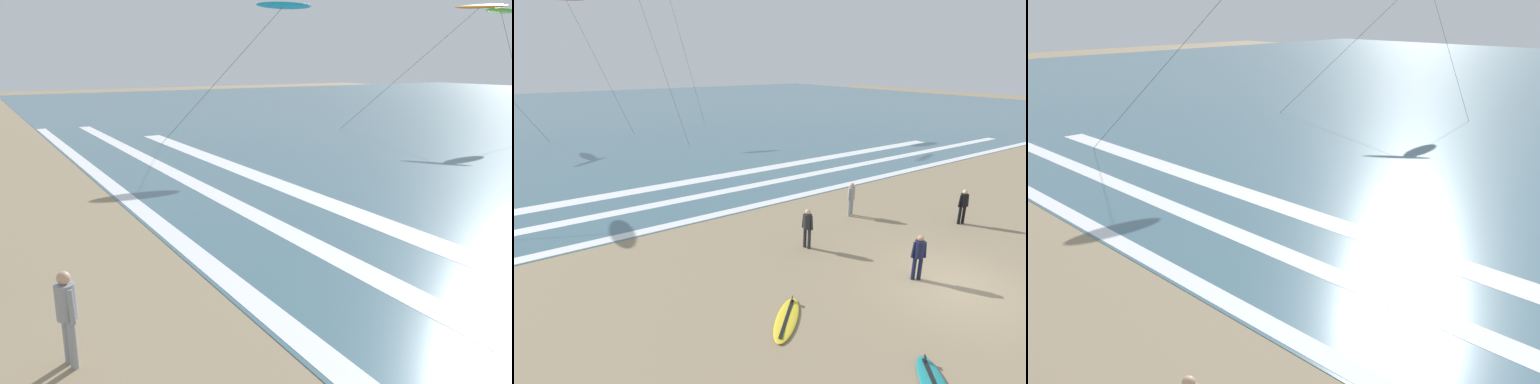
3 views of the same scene
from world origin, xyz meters
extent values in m
cube|color=white|center=(0.23, 9.78, 0.01)|extent=(58.49, 0.59, 0.01)
cube|color=white|center=(-1.02, 12.67, 0.01)|extent=(55.32, 0.76, 0.01)
cube|color=white|center=(-1.08, 15.47, 0.01)|extent=(41.56, 1.03, 0.01)
sphere|color=tan|center=(1.61, 6.21, 1.49)|extent=(0.21, 0.21, 0.21)
cylinder|color=#333333|center=(-15.87, 31.75, 4.06)|extent=(5.31, 6.97, 8.13)
cylinder|color=#333333|center=(-16.18, 17.62, 3.74)|extent=(4.38, 5.55, 7.49)
cylinder|color=#333333|center=(-10.51, 35.61, 3.94)|extent=(4.75, 2.34, 7.89)
camera|label=1|loc=(9.06, 5.25, 4.66)|focal=34.89mm
camera|label=2|loc=(-11.06, -5.86, 6.90)|focal=27.39mm
camera|label=3|loc=(7.47, 2.30, 6.82)|focal=38.92mm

